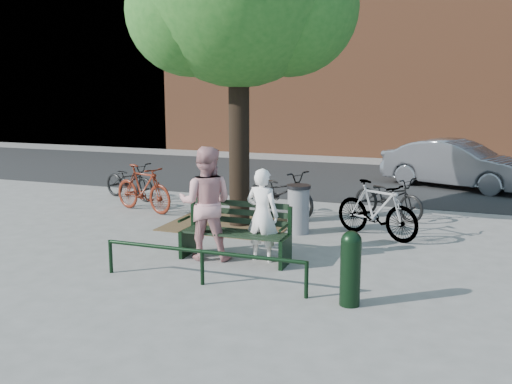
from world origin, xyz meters
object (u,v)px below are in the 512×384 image
at_px(bollard, 351,266).
at_px(bicycle_c, 280,192).
at_px(park_bench, 237,230).
at_px(person_right, 206,203).
at_px(person_left, 262,215).
at_px(litter_bin, 298,209).
at_px(parked_car, 457,164).

xyz_separation_m(bollard, bicycle_c, (-2.40, 4.60, -0.03)).
bearing_deg(park_bench, bollard, -32.44).
relative_size(person_right, bicycle_c, 0.96).
height_order(person_left, bicycle_c, person_left).
height_order(person_left, bollard, person_left).
bearing_deg(litter_bin, person_left, -91.96).
relative_size(park_bench, person_left, 1.17).
bearing_deg(park_bench, person_right, -165.53).
bearing_deg(parked_car, bicycle_c, 165.16).
relative_size(park_bench, person_right, 0.96).
bearing_deg(bicycle_c, bollard, -126.79).
bearing_deg(bicycle_c, person_left, -141.55).
bearing_deg(person_left, parked_car, -102.51).
distance_m(person_right, litter_bin, 2.30).
height_order(park_bench, litter_bin, park_bench).
bearing_deg(park_bench, parked_car, 68.60).
height_order(person_right, litter_bin, person_right).
bearing_deg(parked_car, park_bench, 179.69).
bearing_deg(bollard, litter_bin, 116.37).
height_order(bollard, litter_bin, bollard).
relative_size(litter_bin, bicycle_c, 0.49).
bearing_deg(park_bench, litter_bin, 76.19).
distance_m(park_bench, bicycle_c, 3.29).
distance_m(person_right, bollard, 2.85).
relative_size(person_left, person_right, 0.82).
bearing_deg(bicycle_c, person_right, -156.99).
height_order(park_bench, bollard, park_bench).
height_order(person_left, litter_bin, person_left).
distance_m(person_left, litter_bin, 1.87).
height_order(person_right, bicycle_c, person_right).
bearing_deg(person_right, litter_bin, -128.15).
xyz_separation_m(person_left, bicycle_c, (-0.73, 3.20, -0.25)).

